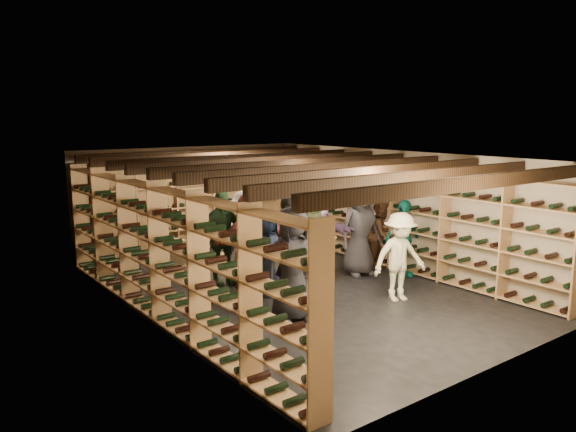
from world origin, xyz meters
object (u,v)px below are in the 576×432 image
(person_5, at_px, (250,240))
(person_9, at_px, (246,233))
(crate_stack_right, at_px, (249,262))
(person_2, at_px, (314,245))
(person_8, at_px, (382,235))
(person_12, at_px, (360,230))
(person_0, at_px, (293,264))
(person_7, at_px, (303,234))
(person_11, at_px, (318,237))
(person_3, at_px, (400,257))
(person_10, at_px, (221,238))
(crate_loose, at_px, (213,258))
(person_6, at_px, (266,253))
(person_4, at_px, (402,239))
(crate_stack_left, at_px, (171,258))
(person_1, at_px, (293,252))

(person_5, bearing_deg, person_9, 63.65)
(crate_stack_right, bearing_deg, person_2, -88.22)
(person_8, xyz_separation_m, person_12, (-0.55, 0.06, 0.16))
(crate_stack_right, xyz_separation_m, person_0, (-0.81, -2.48, 0.63))
(person_7, relative_size, person_11, 0.86)
(person_2, distance_m, person_5, 1.35)
(person_2, distance_m, person_9, 1.94)
(person_3, bearing_deg, person_10, 142.04)
(person_12, bearing_deg, person_0, -145.76)
(crate_loose, distance_m, person_3, 4.40)
(crate_loose, xyz_separation_m, person_6, (-0.36, -2.55, 0.66))
(person_3, bearing_deg, crate_stack_right, 127.81)
(person_3, distance_m, person_6, 2.28)
(person_0, xyz_separation_m, person_7, (1.88, 2.14, -0.14))
(person_4, distance_m, person_10, 3.48)
(person_5, relative_size, person_7, 1.18)
(crate_loose, height_order, person_6, person_6)
(person_5, distance_m, person_6, 0.57)
(crate_stack_left, distance_m, person_5, 1.90)
(crate_stack_left, distance_m, person_11, 2.98)
(person_0, distance_m, person_10, 2.23)
(person_12, bearing_deg, person_7, 135.64)
(person_3, xyz_separation_m, person_5, (-1.58, 2.16, 0.12))
(crate_stack_left, xyz_separation_m, crate_loose, (1.15, 0.37, -0.25))
(person_3, height_order, person_10, person_10)
(person_5, height_order, person_11, person_5)
(person_2, height_order, person_9, person_2)
(person_2, relative_size, person_8, 1.28)
(crate_stack_right, height_order, person_1, person_1)
(person_1, bearing_deg, person_10, 98.57)
(crate_stack_right, distance_m, person_3, 3.10)
(person_6, height_order, person_11, person_11)
(crate_stack_right, height_order, person_12, person_12)
(person_11, bearing_deg, person_0, -144.09)
(person_6, xyz_separation_m, person_9, (0.36, 1.21, 0.10))
(person_8, bearing_deg, person_10, 138.12)
(person_0, bearing_deg, person_2, 47.38)
(crate_loose, height_order, person_5, person_5)
(person_4, xyz_separation_m, person_11, (-1.52, 0.71, 0.10))
(crate_loose, distance_m, person_1, 3.51)
(person_12, bearing_deg, person_1, -152.01)
(crate_stack_right, xyz_separation_m, person_10, (-0.76, -0.25, 0.63))
(person_7, relative_size, person_10, 0.84)
(person_7, distance_m, person_9, 1.19)
(person_9, relative_size, person_12, 0.93)
(person_4, relative_size, person_11, 0.88)
(person_9, height_order, person_10, person_10)
(person_2, distance_m, person_8, 2.34)
(person_8, bearing_deg, crate_stack_left, 124.46)
(crate_stack_left, distance_m, crate_stack_right, 1.56)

